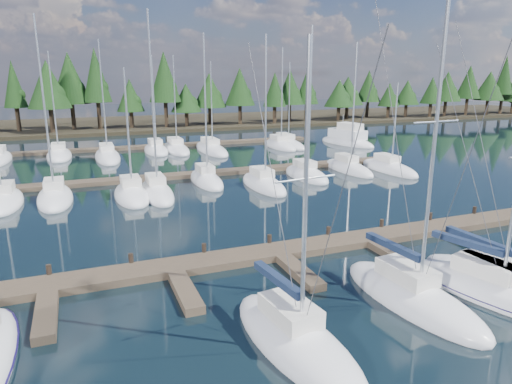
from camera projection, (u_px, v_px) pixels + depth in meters
name	position (u px, v px, depth m)	size (l,w,h in m)	color
ground	(216.00, 202.00, 37.09)	(260.00, 260.00, 0.00)	black
far_shore	(130.00, 124.00, 91.04)	(220.00, 30.00, 0.60)	black
main_dock	(281.00, 256.00, 25.65)	(44.00, 6.13, 0.90)	#4E4031
back_docks	(170.00, 159.00, 54.67)	(50.00, 21.80, 0.40)	#4E4031
front_sailboat_2	(295.00, 340.00, 17.43)	(3.61, 8.22, 12.15)	white
front_sailboat_3	(411.00, 296.00, 20.77)	(3.39, 8.58, 15.00)	white
front_sailboat_4	(491.00, 291.00, 21.31)	(4.84, 9.20, 12.35)	white
front_sailboat_5	(502.00, 290.00, 21.40)	(3.18, 9.40, 13.44)	white
back_sailboat_rows	(177.00, 165.00, 50.88)	(45.83, 32.26, 15.78)	white
motor_yacht_right	(347.00, 140.00, 67.24)	(5.43, 10.79, 5.17)	white
tree_line	(130.00, 90.00, 80.20)	(186.59, 11.95, 13.80)	black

